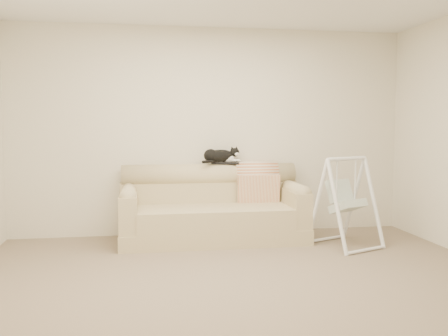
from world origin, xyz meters
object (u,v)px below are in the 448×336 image
remote_a (218,163)px  baby_swing (345,202)px  remote_b (232,163)px  sofa (212,211)px  tuxedo_cat (220,156)px

remote_a → baby_swing: 1.61m
remote_a → baby_swing: (1.34, -0.81, -0.40)m
remote_a → remote_b: size_ratio=1.06×
sofa → baby_swing: size_ratio=2.13×
sofa → tuxedo_cat: bearing=59.9°
remote_b → sofa: bearing=-144.9°
sofa → baby_swing: bearing=-21.9°
sofa → baby_swing: baby_swing is taller
remote_b → baby_swing: 1.46m
remote_b → tuxedo_cat: (-0.14, 0.04, 0.09)m
remote_a → baby_swing: size_ratio=0.18×
sofa → remote_a: 0.61m
remote_a → tuxedo_cat: size_ratio=0.36×
remote_a → tuxedo_cat: tuxedo_cat is taller
remote_b → tuxedo_cat: 0.17m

